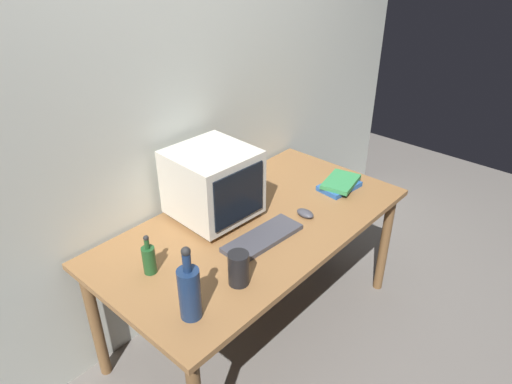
{
  "coord_description": "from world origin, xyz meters",
  "views": [
    {
      "loc": [
        -1.46,
        -1.3,
        2.03
      ],
      "look_at": [
        0.0,
        0.0,
        0.9
      ],
      "focal_mm": 32.55,
      "sensor_mm": 36.0,
      "label": 1
    }
  ],
  "objects_px": {
    "crt_monitor": "(213,184)",
    "bottle_short": "(149,259)",
    "metal_canister": "(239,269)",
    "computer_mouse": "(305,213)",
    "keyboard": "(263,238)",
    "book_stack": "(340,184)",
    "bottle_tall": "(189,291)"
  },
  "relations": [
    {
      "from": "bottle_tall",
      "to": "book_stack",
      "type": "xyz_separation_m",
      "value": [
        1.23,
        0.12,
        -0.1
      ]
    },
    {
      "from": "computer_mouse",
      "to": "book_stack",
      "type": "relative_size",
      "value": 0.37
    },
    {
      "from": "bottle_tall",
      "to": "book_stack",
      "type": "relative_size",
      "value": 1.22
    },
    {
      "from": "computer_mouse",
      "to": "bottle_tall",
      "type": "xyz_separation_m",
      "value": [
        -0.86,
        -0.09,
        0.1
      ]
    },
    {
      "from": "crt_monitor",
      "to": "computer_mouse",
      "type": "height_order",
      "value": "crt_monitor"
    },
    {
      "from": "crt_monitor",
      "to": "bottle_short",
      "type": "distance_m",
      "value": 0.52
    },
    {
      "from": "crt_monitor",
      "to": "computer_mouse",
      "type": "bearing_deg",
      "value": -48.46
    },
    {
      "from": "computer_mouse",
      "to": "book_stack",
      "type": "distance_m",
      "value": 0.37
    },
    {
      "from": "crt_monitor",
      "to": "computer_mouse",
      "type": "distance_m",
      "value": 0.5
    },
    {
      "from": "bottle_tall",
      "to": "bottle_short",
      "type": "height_order",
      "value": "bottle_tall"
    },
    {
      "from": "bottle_short",
      "to": "metal_canister",
      "type": "bearing_deg",
      "value": -58.45
    },
    {
      "from": "book_stack",
      "to": "metal_canister",
      "type": "distance_m",
      "value": 0.98
    },
    {
      "from": "keyboard",
      "to": "bottle_short",
      "type": "relative_size",
      "value": 2.18
    },
    {
      "from": "computer_mouse",
      "to": "bottle_short",
      "type": "distance_m",
      "value": 0.84
    },
    {
      "from": "keyboard",
      "to": "metal_canister",
      "type": "distance_m",
      "value": 0.33
    },
    {
      "from": "book_stack",
      "to": "bottle_short",
      "type": "bearing_deg",
      "value": 169.93
    },
    {
      "from": "bottle_tall",
      "to": "metal_canister",
      "type": "distance_m",
      "value": 0.26
    },
    {
      "from": "keyboard",
      "to": "bottle_tall",
      "type": "height_order",
      "value": "bottle_tall"
    },
    {
      "from": "computer_mouse",
      "to": "bottle_tall",
      "type": "bearing_deg",
      "value": -171.02
    },
    {
      "from": "bottle_tall",
      "to": "bottle_short",
      "type": "xyz_separation_m",
      "value": [
        0.05,
        0.33,
        -0.05
      ]
    },
    {
      "from": "crt_monitor",
      "to": "bottle_tall",
      "type": "relative_size",
      "value": 1.24
    },
    {
      "from": "metal_canister",
      "to": "keyboard",
      "type": "bearing_deg",
      "value": 22.73
    },
    {
      "from": "crt_monitor",
      "to": "bottle_tall",
      "type": "distance_m",
      "value": 0.71
    },
    {
      "from": "computer_mouse",
      "to": "book_stack",
      "type": "bearing_deg",
      "value": 7.29
    },
    {
      "from": "computer_mouse",
      "to": "bottle_tall",
      "type": "height_order",
      "value": "bottle_tall"
    },
    {
      "from": "computer_mouse",
      "to": "bottle_short",
      "type": "bearing_deg",
      "value": 166.52
    },
    {
      "from": "metal_canister",
      "to": "crt_monitor",
      "type": "bearing_deg",
      "value": 57.32
    },
    {
      "from": "bottle_tall",
      "to": "metal_canister",
      "type": "xyz_separation_m",
      "value": [
        0.26,
        -0.01,
        -0.05
      ]
    },
    {
      "from": "keyboard",
      "to": "metal_canister",
      "type": "xyz_separation_m",
      "value": [
        -0.3,
        -0.12,
        0.06
      ]
    },
    {
      "from": "crt_monitor",
      "to": "keyboard",
      "type": "relative_size",
      "value": 0.96
    },
    {
      "from": "bottle_short",
      "to": "book_stack",
      "type": "xyz_separation_m",
      "value": [
        1.18,
        -0.21,
        -0.04
      ]
    },
    {
      "from": "bottle_short",
      "to": "bottle_tall",
      "type": "bearing_deg",
      "value": -99.26
    }
  ]
}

